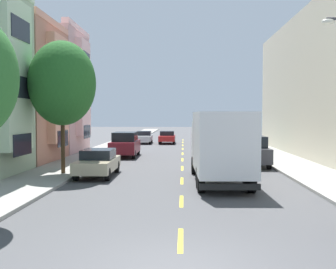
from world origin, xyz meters
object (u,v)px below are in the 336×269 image
parked_suv_burgundy (125,144)px  parked_suv_sky (224,137)px  parked_sedan_champagne (98,162)px  moving_red_sedan (167,137)px  delivery_box_truck (220,143)px  parked_sedan_silver (144,137)px  parked_hatchback_navy (219,136)px  parked_suv_forest (213,131)px  parked_suv_teal (234,141)px  parked_suv_charcoal (250,151)px  street_tree_second (62,83)px

parked_suv_burgundy → parked_suv_sky: same height
parked_suv_burgundy → parked_sedan_champagne: parked_suv_burgundy is taller
parked_suv_burgundy → parked_sedan_champagne: (0.01, -10.66, -0.24)m
parked_suv_sky → moving_red_sedan: parked_suv_sky is taller
delivery_box_truck → parked_sedan_silver: (-6.28, 28.56, -1.17)m
parked_suv_sky → parked_hatchback_navy: size_ratio=1.20×
parked_hatchback_navy → moving_red_sedan: parked_hatchback_navy is taller
parked_suv_burgundy → moving_red_sedan: bearing=80.3°
parked_suv_sky → parked_suv_forest: bearing=89.6°
parked_suv_teal → moving_red_sedan: size_ratio=1.08×
parked_suv_burgundy → parked_suv_sky: bearing=52.3°
parked_sedan_champagne → parked_suv_charcoal: (8.84, 4.98, 0.24)m
moving_red_sedan → parked_suv_burgundy: bearing=-99.7°
parked_suv_burgundy → parked_sedan_silver: bearing=90.0°
parked_sedan_silver → parked_suv_charcoal: bearing=-67.6°
parked_suv_charcoal → street_tree_second: bearing=-156.1°
parked_suv_teal → moving_red_sedan: parked_suv_teal is taller
street_tree_second → parked_suv_burgundy: bearing=79.6°
parked_suv_burgundy → parked_suv_sky: 14.34m
parked_suv_burgundy → parked_suv_charcoal: size_ratio=1.00×
parked_suv_teal → parked_suv_sky: (-0.15, 7.48, 0.00)m
parked_sedan_silver → parked_suv_sky: 9.82m
parked_suv_charcoal → parked_sedan_silver: bearing=112.4°
delivery_box_truck → parked_suv_sky: size_ratio=1.62×
parked_sedan_silver → street_tree_second: bearing=-94.2°
street_tree_second → parked_suv_sky: size_ratio=1.46×
parked_sedan_champagne → parked_suv_burgundy: bearing=90.0°
delivery_box_truck → parked_suv_sky: delivery_box_truck is taller
parked_suv_charcoal → parked_suv_sky: (-0.08, 17.03, 0.00)m
parked_suv_burgundy → parked_hatchback_navy: (8.88, 19.44, -0.23)m
street_tree_second → parked_hatchback_navy: bearing=70.1°
street_tree_second → parked_suv_teal: street_tree_second is taller
parked_sedan_champagne → parked_hatchback_navy: bearing=73.6°
parked_suv_forest → parked_hatchback_navy: size_ratio=1.20×
parked_suv_forest → parked_suv_teal: (0.02, -25.93, 0.00)m
delivery_box_truck → parked_sedan_champagne: bearing=161.3°
parked_suv_forest → moving_red_sedan: bearing=-113.9°
parked_sedan_silver → parked_suv_sky: size_ratio=0.93×
parked_suv_teal → parked_hatchback_navy: size_ratio=1.20×
parked_sedan_champagne → moving_red_sedan: size_ratio=1.00×
street_tree_second → parked_sedan_silver: street_tree_second is taller
parked_suv_forest → parked_sedan_silver: size_ratio=1.06×
street_tree_second → delivery_box_truck: (8.21, -2.33, -3.02)m
parked_suv_charcoal → delivery_box_truck: bearing=-109.8°
parked_hatchback_navy → parked_suv_sky: bearing=-90.8°
parked_hatchback_navy → parked_sedan_champagne: bearing=-106.4°
parked_suv_charcoal → parked_suv_sky: 17.03m
parked_suv_burgundy → parked_suv_charcoal: same height
parked_suv_forest → parked_suv_burgundy: bearing=-106.6°
parked_suv_teal → parked_hatchback_navy: parked_suv_teal is taller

